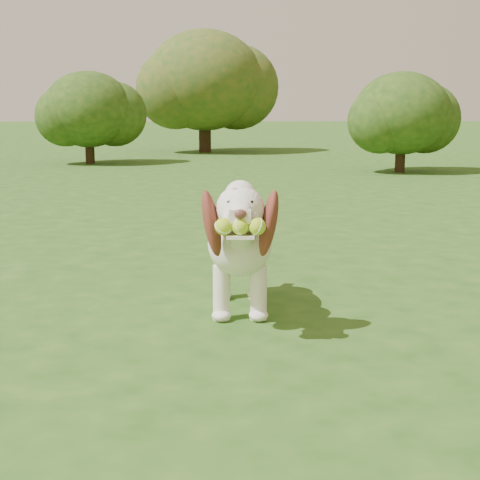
{
  "coord_description": "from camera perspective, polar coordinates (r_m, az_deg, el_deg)",
  "views": [
    {
      "loc": [
        -0.19,
        -3.59,
        1.02
      ],
      "look_at": [
        -0.05,
        -0.31,
        0.41
      ],
      "focal_mm": 55.0,
      "sensor_mm": 36.0,
      "label": 1
    }
  ],
  "objects": [
    {
      "name": "shrub_b",
      "position": [
        12.91,
        -11.68,
        9.89
      ],
      "size": [
        1.51,
        1.51,
        1.57
      ],
      "color": "#382314",
      "rests_on": "ground"
    },
    {
      "name": "ground",
      "position": [
        3.73,
        0.5,
        -5.27
      ],
      "size": [
        80.0,
        80.0,
        0.0
      ],
      "primitive_type": "plane",
      "color": "#214A15",
      "rests_on": "ground"
    },
    {
      "name": "dog",
      "position": [
        3.55,
        -0.01,
        0.03
      ],
      "size": [
        0.37,
        1.06,
        0.69
      ],
      "rotation": [
        0.0,
        0.0,
        -0.04
      ],
      "color": "white",
      "rests_on": "ground"
    },
    {
      "name": "shrub_c",
      "position": [
        11.31,
        12.45,
        9.57
      ],
      "size": [
        1.44,
        1.44,
        1.49
      ],
      "color": "#382314",
      "rests_on": "ground"
    },
    {
      "name": "shrub_i",
      "position": [
        15.71,
        -2.77,
        12.26
      ],
      "size": [
        2.46,
        2.46,
        2.54
      ],
      "color": "#382314",
      "rests_on": "ground"
    }
  ]
}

